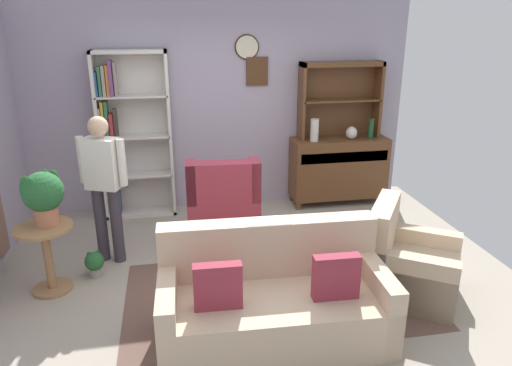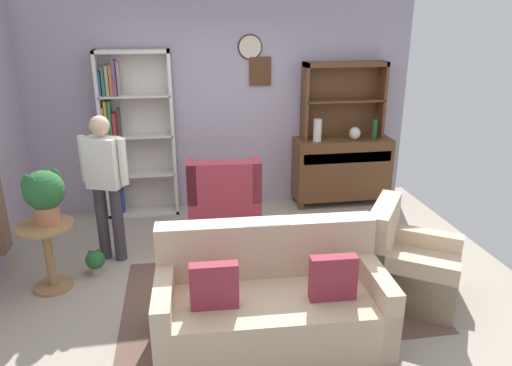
{
  "view_description": "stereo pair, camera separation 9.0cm",
  "coord_description": "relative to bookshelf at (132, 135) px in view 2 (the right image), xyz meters",
  "views": [
    {
      "loc": [
        -0.69,
        -4.04,
        2.47
      ],
      "look_at": [
        0.1,
        0.2,
        0.95
      ],
      "focal_mm": 33.22,
      "sensor_mm": 36.0,
      "label": 1
    },
    {
      "loc": [
        -0.6,
        -4.06,
        2.47
      ],
      "look_at": [
        0.1,
        0.2,
        0.95
      ],
      "focal_mm": 33.22,
      "sensor_mm": 36.0,
      "label": 2
    }
  ],
  "objects": [
    {
      "name": "bookshelf",
      "position": [
        0.0,
        0.0,
        0.0
      ],
      "size": [
        0.9,
        0.3,
        2.1
      ],
      "color": "silver",
      "rests_on": "ground_plane"
    },
    {
      "name": "bottle_wine",
      "position": [
        3.15,
        -0.18,
        -0.0
      ],
      "size": [
        0.07,
        0.07,
        0.27
      ],
      "primitive_type": "cylinder",
      "color": "#194223",
      "rests_on": "sideboard"
    },
    {
      "name": "vase_round",
      "position": [
        2.89,
        -0.15,
        -0.05
      ],
      "size": [
        0.15,
        0.15,
        0.17
      ],
      "primitive_type": "ellipsoid",
      "color": "beige",
      "rests_on": "sideboard"
    },
    {
      "name": "couch_floral",
      "position": [
        1.25,
        -2.81,
        -0.75
      ],
      "size": [
        1.83,
        0.92,
        0.9
      ],
      "color": "#C6AD8E",
      "rests_on": "ground_plane"
    },
    {
      "name": "area_rug",
      "position": [
        1.4,
        -2.25,
        -1.06
      ],
      "size": [
        2.78,
        1.62,
        0.01
      ],
      "primitive_type": "cube",
      "color": "brown",
      "rests_on": "ground_plane"
    },
    {
      "name": "sideboard",
      "position": [
        2.76,
        -0.09,
        -0.55
      ],
      "size": [
        1.3,
        0.45,
        0.92
      ],
      "color": "brown",
      "rests_on": "ground_plane"
    },
    {
      "name": "wall_back",
      "position": [
        1.2,
        0.18,
        0.35
      ],
      "size": [
        5.0,
        0.09,
        2.8
      ],
      "color": "#A399AD",
      "rests_on": "ground_plane"
    },
    {
      "name": "ground_plane",
      "position": [
        1.2,
        -1.95,
        -1.07
      ],
      "size": [
        5.4,
        4.6,
        0.02
      ],
      "primitive_type": "cube",
      "color": "#9E9384"
    },
    {
      "name": "plant_stand",
      "position": [
        -0.68,
        -1.76,
        -0.65
      ],
      "size": [
        0.52,
        0.52,
        0.67
      ],
      "color": "#997047",
      "rests_on": "ground_plane"
    },
    {
      "name": "vase_tall",
      "position": [
        2.37,
        -0.17,
        0.01
      ],
      "size": [
        0.11,
        0.11,
        0.3
      ],
      "primitive_type": "cylinder",
      "color": "beige",
      "rests_on": "sideboard"
    },
    {
      "name": "wingback_chair",
      "position": [
        1.04,
        -1.12,
        -0.68
      ],
      "size": [
        0.82,
        0.84,
        1.05
      ],
      "color": "maroon",
      "rests_on": "ground_plane"
    },
    {
      "name": "potted_plant_small",
      "position": [
        -0.31,
        -1.58,
        -0.91
      ],
      "size": [
        0.19,
        0.19,
        0.26
      ],
      "color": "gray",
      "rests_on": "ground_plane"
    },
    {
      "name": "potted_plant_large",
      "position": [
        -0.65,
        -1.73,
        -0.1
      ],
      "size": [
        0.37,
        0.37,
        0.5
      ],
      "color": "#AD6B4C",
      "rests_on": "plant_stand"
    },
    {
      "name": "person_reading",
      "position": [
        -0.18,
        -1.25,
        -0.15
      ],
      "size": [
        0.51,
        0.31,
        1.56
      ],
      "color": "#38333D",
      "rests_on": "ground_plane"
    },
    {
      "name": "armchair_floral",
      "position": [
        2.6,
        -2.44,
        -0.77
      ],
      "size": [
        1.07,
        1.06,
        0.88
      ],
      "color": "#C6AD8E",
      "rests_on": "ground_plane"
    },
    {
      "name": "sideboard_hutch",
      "position": [
        2.76,
        0.02,
        0.5
      ],
      "size": [
        1.1,
        0.26,
        1.0
      ],
      "color": "brown",
      "rests_on": "sideboard"
    }
  ]
}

